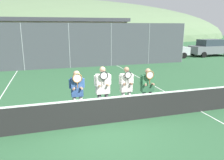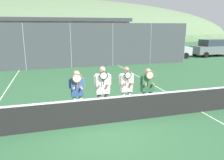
# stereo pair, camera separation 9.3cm
# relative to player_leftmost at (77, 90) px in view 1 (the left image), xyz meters

# --- Properties ---
(ground_plane) EXTENTS (120.00, 120.00, 0.00)m
(ground_plane) POSITION_rel_player_leftmost_xyz_m (0.77, -0.71, -1.04)
(ground_plane) COLOR #2D5B38
(hill_distant) EXTENTS (107.60, 59.78, 20.92)m
(hill_distant) POSITION_rel_player_leftmost_xyz_m (0.77, 59.07, -1.04)
(hill_distant) COLOR #5B7551
(hill_distant) RESTS_ON ground_plane
(clubhouse_building) EXTENTS (15.33, 5.50, 4.06)m
(clubhouse_building) POSITION_rel_player_leftmost_xyz_m (0.04, 17.55, 1.01)
(clubhouse_building) COLOR beige
(clubhouse_building) RESTS_ON ground_plane
(fence_back) EXTENTS (20.50, 0.06, 3.49)m
(fence_back) POSITION_rel_player_leftmost_xyz_m (0.77, 10.03, 0.70)
(fence_back) COLOR gray
(fence_back) RESTS_ON ground_plane
(tennis_net) EXTENTS (10.52, 0.09, 1.04)m
(tennis_net) POSITION_rel_player_leftmost_xyz_m (0.77, -0.71, -0.56)
(tennis_net) COLOR gray
(tennis_net) RESTS_ON ground_plane
(court_line_right_sideline) EXTENTS (0.05, 16.00, 0.01)m
(court_line_right_sideline) POSITION_rel_player_leftmost_xyz_m (4.68, 2.29, -1.04)
(court_line_right_sideline) COLOR white
(court_line_right_sideline) RESTS_ON ground_plane
(player_leftmost) EXTENTS (0.54, 0.34, 1.75)m
(player_leftmost) POSITION_rel_player_leftmost_xyz_m (0.00, 0.00, 0.00)
(player_leftmost) COLOR white
(player_leftmost) RESTS_ON ground_plane
(player_center_left) EXTENTS (0.62, 0.34, 1.86)m
(player_center_left) POSITION_rel_player_leftmost_xyz_m (0.89, -0.13, 0.06)
(player_center_left) COLOR #56565B
(player_center_left) RESTS_ON ground_plane
(player_center_right) EXTENTS (0.57, 0.34, 1.79)m
(player_center_right) POSITION_rel_player_leftmost_xyz_m (1.82, -0.01, -0.00)
(player_center_right) COLOR white
(player_center_right) RESTS_ON ground_plane
(player_rightmost) EXTENTS (0.62, 0.34, 1.70)m
(player_rightmost) POSITION_rel_player_leftmost_xyz_m (2.65, -0.10, -0.02)
(player_rightmost) COLOR #232838
(player_rightmost) RESTS_ON ground_plane
(car_far_left) EXTENTS (4.27, 1.93, 1.89)m
(car_far_left) POSITION_rel_player_leftmost_xyz_m (-4.33, 13.00, -0.09)
(car_far_left) COLOR #285638
(car_far_left) RESTS_ON ground_plane
(car_left_of_center) EXTENTS (4.37, 2.05, 1.78)m
(car_left_of_center) POSITION_rel_player_leftmost_xyz_m (0.85, 12.88, -0.14)
(car_left_of_center) COLOR #285638
(car_left_of_center) RESTS_ON ground_plane
(car_center) EXTENTS (4.30, 1.90, 1.85)m
(car_center) POSITION_rel_player_leftmost_xyz_m (6.05, 12.63, -0.11)
(car_center) COLOR #B2B7BC
(car_center) RESTS_ON ground_plane
(car_right_of_center) EXTENTS (4.29, 2.00, 1.78)m
(car_right_of_center) POSITION_rel_player_leftmost_xyz_m (11.21, 12.94, -0.13)
(car_right_of_center) COLOR #B2B7BC
(car_right_of_center) RESTS_ON ground_plane
(car_far_right) EXTENTS (4.50, 2.01, 1.83)m
(car_far_right) POSITION_rel_player_leftmost_xyz_m (16.47, 12.89, -0.12)
(car_far_right) COLOR slate
(car_far_right) RESTS_ON ground_plane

